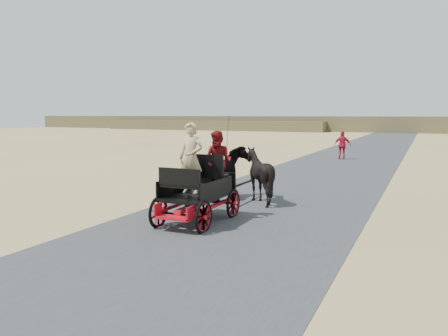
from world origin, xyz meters
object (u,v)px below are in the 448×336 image
at_px(horse_right, 259,175).
at_px(horse_left, 227,173).
at_px(carriage, 197,208).
at_px(pedestrian, 342,145).

bearing_deg(horse_right, horse_left, 0.00).
distance_m(carriage, horse_left, 3.09).
bearing_deg(pedestrian, horse_left, 71.71).
height_order(horse_right, pedestrian, pedestrian).
height_order(carriage, horse_right, horse_right).
xyz_separation_m(horse_left, horse_right, (1.10, 0.00, 0.00)).
height_order(carriage, pedestrian, pedestrian).
bearing_deg(horse_right, pedestrian, -90.15).
xyz_separation_m(horse_right, pedestrian, (0.04, 14.28, 0.01)).
bearing_deg(carriage, horse_right, 79.61).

